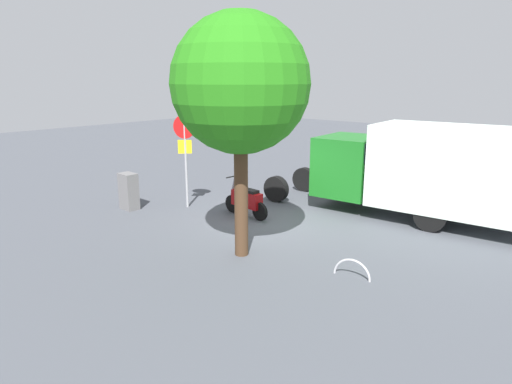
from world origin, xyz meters
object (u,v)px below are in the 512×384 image
stop_sign (185,147)px  motorcycle (246,200)px  box_truck_near (424,168)px  bike_rack_hoop (352,277)px  street_tree (240,85)px  utility_cabinet (129,191)px

stop_sign → motorcycle: bearing=-166.9°
motorcycle → stop_sign: 2.72m
box_truck_near → bike_rack_hoop: (-0.45, 5.04, -1.60)m
stop_sign → bike_rack_hoop: 7.28m
box_truck_near → bike_rack_hoop: bearing=91.1°
box_truck_near → motorcycle: 5.43m
box_truck_near → street_tree: size_ratio=1.52×
utility_cabinet → stop_sign: bearing=-132.2°
motorcycle → utility_cabinet: (3.46, 1.90, 0.08)m
box_truck_near → stop_sign: bearing=26.3°
motorcycle → street_tree: street_tree is taller
box_truck_near → bike_rack_hoop: box_truck_near is taller
motorcycle → bike_rack_hoop: (-4.67, 1.81, -0.52)m
stop_sign → utility_cabinet: size_ratio=2.54×
box_truck_near → motorcycle: size_ratio=4.72×
box_truck_near → motorcycle: box_truck_near is taller
box_truck_near → stop_sign: stop_sign is taller
box_truck_near → stop_sign: (6.42, 3.75, 0.43)m
box_truck_near → utility_cabinet: size_ratio=7.13×
utility_cabinet → bike_rack_hoop: (-8.13, -0.10, -0.60)m
box_truck_near → bike_rack_hoop: size_ratio=10.07×
motorcycle → bike_rack_hoop: bearing=163.6°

